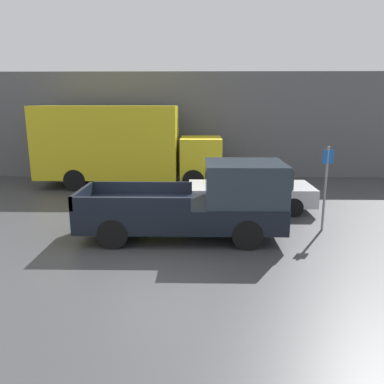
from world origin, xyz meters
name	(u,v)px	position (x,y,z in m)	size (l,w,h in m)	color
ground_plane	(147,241)	(0.00, 0.00, 0.00)	(60.00, 60.00, 0.00)	#3D3D3F
building_wall	(171,126)	(0.00, 9.45, 2.63)	(28.00, 0.15, 5.26)	#56565B
pickup_truck	(202,203)	(1.52, 0.41, 1.01)	(5.67, 2.07, 2.16)	black
car	(251,188)	(3.31, 3.31, 0.79)	(4.39, 1.93, 1.59)	silver
delivery_truck	(121,144)	(-2.11, 7.19, 1.92)	(8.25, 2.41, 3.63)	gold
parking_sign	(326,184)	(5.16, 1.04, 1.42)	(0.30, 0.07, 2.53)	gray
newspaper_box	(138,167)	(-1.67, 9.13, 0.55)	(0.45, 0.40, 1.09)	red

